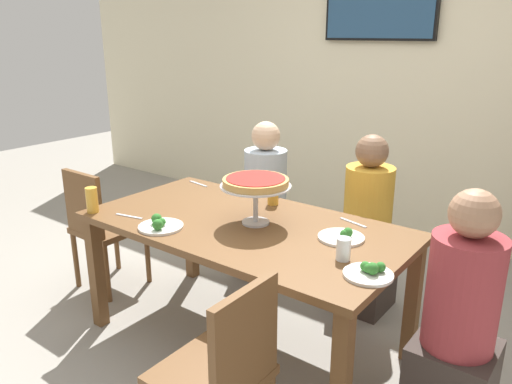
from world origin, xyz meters
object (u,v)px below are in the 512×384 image
(diner_head_east, at_px, (457,336))
(salad_plate_far_diner, at_px, (342,237))
(dining_table, at_px, (245,237))
(water_glass_clear_near, at_px, (343,249))
(television, at_px, (380,5))
(salad_plate_spare, at_px, (370,272))
(deep_dish_pizza_stand, at_px, (256,185))
(diner_far_left, at_px, (265,212))
(beer_glass_amber_short, at_px, (92,200))
(chair_head_west, at_px, (100,224))
(cutlery_fork_far, at_px, (198,184))
(beer_glass_amber_tall, at_px, (273,194))
(cutlery_fork_near, at_px, (129,216))
(chair_near_right, at_px, (223,370))
(diner_far_right, at_px, (366,237))
(cutlery_knife_near, at_px, (353,223))
(salad_plate_near_diner, at_px, (160,225))

(diner_head_east, distance_m, salad_plate_far_diner, 0.69)
(dining_table, xyz_separation_m, water_glass_clear_near, (0.64, -0.09, 0.14))
(television, xyz_separation_m, water_glass_clear_near, (0.88, -2.20, -1.15))
(salad_plate_spare, distance_m, water_glass_clear_near, 0.19)
(diner_head_east, bearing_deg, deep_dish_pizza_stand, -1.56)
(diner_far_left, relative_size, beer_glass_amber_short, 7.78)
(chair_head_west, bearing_deg, cutlery_fork_far, 45.09)
(beer_glass_amber_tall, xyz_separation_m, cutlery_fork_near, (-0.52, -0.66, -0.06))
(dining_table, bearing_deg, chair_near_right, -57.11)
(beer_glass_amber_tall, bearing_deg, diner_head_east, -15.89)
(diner_far_right, relative_size, cutlery_fork_far, 6.39)
(dining_table, height_order, beer_glass_amber_tall, beer_glass_amber_tall)
(salad_plate_far_diner, xyz_separation_m, cutlery_fork_near, (-1.11, -0.44, -0.01))
(salad_plate_spare, relative_size, cutlery_knife_near, 1.19)
(beer_glass_amber_short, bearing_deg, water_glass_clear_near, 11.82)
(salad_plate_spare, xyz_separation_m, cutlery_fork_near, (-1.39, -0.15, -0.02))
(water_glass_clear_near, bearing_deg, deep_dish_pizza_stand, 168.35)
(salad_plate_near_diner, distance_m, cutlery_knife_near, 1.04)
(dining_table, relative_size, beer_glass_amber_short, 11.93)
(dining_table, xyz_separation_m, beer_glass_amber_tall, (-0.06, 0.34, 0.15))
(salad_plate_spare, relative_size, beer_glass_amber_short, 1.45)
(deep_dish_pizza_stand, relative_size, cutlery_fork_near, 2.12)
(cutlery_fork_far, bearing_deg, cutlery_fork_near, 108.69)
(dining_table, distance_m, salad_plate_near_diner, 0.47)
(salad_plate_spare, bearing_deg, beer_glass_amber_short, -172.00)
(salad_plate_far_diner, bearing_deg, deep_dish_pizza_stand, -169.43)
(diner_head_east, xyz_separation_m, salad_plate_far_diner, (-0.62, 0.12, 0.26))
(beer_glass_amber_tall, distance_m, cutlery_fork_near, 0.85)
(dining_table, relative_size, diner_head_east, 1.53)
(water_glass_clear_near, bearing_deg, diner_far_left, 141.23)
(diner_far_left, bearing_deg, diner_far_right, 91.19)
(television, height_order, chair_head_west, television)
(salad_plate_near_diner, height_order, cutlery_knife_near, salad_plate_near_diner)
(diner_head_east, bearing_deg, chair_head_west, 2.48)
(salad_plate_near_diner, bearing_deg, cutlery_fork_near, 176.97)
(dining_table, distance_m, cutlery_knife_near, 0.60)
(beer_glass_amber_tall, bearing_deg, diner_far_right, 44.90)
(diner_far_left, bearing_deg, water_glass_clear_near, 51.23)
(cutlery_fork_far, bearing_deg, dining_table, 160.32)
(cutlery_knife_near, bearing_deg, cutlery_fork_near, 47.10)
(diner_far_left, relative_size, salad_plate_near_diner, 4.83)
(television, xyz_separation_m, beer_glass_amber_short, (-0.56, -2.50, -1.13))
(cutlery_fork_far, bearing_deg, beer_glass_amber_tall, -174.51)
(television, bearing_deg, deep_dish_pizza_stand, -82.01)
(cutlery_knife_near, bearing_deg, dining_table, 51.07)
(chair_head_west, bearing_deg, salad_plate_near_diner, -14.96)
(television, xyz_separation_m, diner_head_east, (1.39, -2.11, -1.45))
(salad_plate_far_diner, bearing_deg, television, 111.13)
(deep_dish_pizza_stand, height_order, water_glass_clear_near, deep_dish_pizza_stand)
(chair_near_right, bearing_deg, chair_head_west, 68.34)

